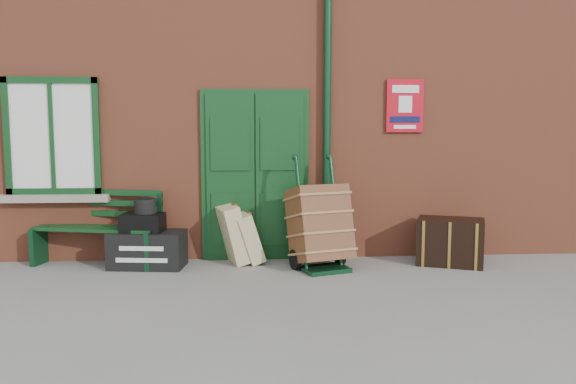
{
  "coord_description": "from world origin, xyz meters",
  "views": [
    {
      "loc": [
        -0.36,
        -5.96,
        1.72
      ],
      "look_at": [
        0.08,
        0.6,
        1.0
      ],
      "focal_mm": 35.0,
      "sensor_mm": 36.0,
      "label": 1
    }
  ],
  "objects": [
    {
      "name": "ground",
      "position": [
        0.0,
        0.0,
        0.0
      ],
      "size": [
        80.0,
        80.0,
        0.0
      ],
      "primitive_type": "plane",
      "color": "gray",
      "rests_on": "ground"
    },
    {
      "name": "station_building",
      "position": [
        -0.0,
        3.49,
        2.16
      ],
      "size": [
        10.3,
        4.3,
        4.36
      ],
      "color": "#A55035",
      "rests_on": "ground"
    },
    {
      "name": "bench",
      "position": [
        -2.31,
        1.33,
        0.5
      ],
      "size": [
        1.67,
        0.85,
        0.99
      ],
      "rotation": [
        0.0,
        0.0,
        -0.23
      ],
      "color": "#0F3A18",
      "rests_on": "ground"
    },
    {
      "name": "houdini_trunk",
      "position": [
        -1.67,
        1.1,
        0.23
      ],
      "size": [
        0.97,
        0.61,
        0.46
      ],
      "primitive_type": "cube",
      "rotation": [
        0.0,
        0.0,
        -0.12
      ],
      "color": "black",
      "rests_on": "ground"
    },
    {
      "name": "strongbox",
      "position": [
        -1.72,
        1.1,
        0.57
      ],
      "size": [
        0.54,
        0.42,
        0.23
      ],
      "primitive_type": "cube",
      "rotation": [
        0.0,
        0.0,
        -0.12
      ],
      "color": "black",
      "rests_on": "houdini_trunk"
    },
    {
      "name": "hatbox",
      "position": [
        -1.69,
        1.13,
        0.78
      ],
      "size": [
        0.31,
        0.31,
        0.18
      ],
      "primitive_type": "cylinder",
      "rotation": [
        0.0,
        0.0,
        -0.12
      ],
      "color": "black",
      "rests_on": "strongbox"
    },
    {
      "name": "suitcase_back",
      "position": [
        -0.59,
        1.25,
        0.39
      ],
      "size": [
        0.52,
        0.62,
        0.77
      ],
      "primitive_type": "cube",
      "rotation": [
        0.0,
        -0.24,
        0.3
      ],
      "color": "tan",
      "rests_on": "ground"
    },
    {
      "name": "suitcase_front",
      "position": [
        -0.41,
        1.25,
        0.33
      ],
      "size": [
        0.5,
        0.57,
        0.66
      ],
      "primitive_type": "cube",
      "rotation": [
        0.0,
        -0.31,
        0.3
      ],
      "color": "tan",
      "rests_on": "ground"
    },
    {
      "name": "porter_trolley",
      "position": [
        0.49,
        0.89,
        0.54
      ],
      "size": [
        0.87,
        0.9,
        1.39
      ],
      "rotation": [
        0.0,
        0.0,
        0.33
      ],
      "color": "#0C321A",
      "rests_on": "ground"
    },
    {
      "name": "dark_trunk",
      "position": [
        2.21,
        1.0,
        0.3
      ],
      "size": [
        0.96,
        0.8,
        0.59
      ],
      "primitive_type": "cube",
      "rotation": [
        0.0,
        0.0,
        -0.38
      ],
      "color": "black",
      "rests_on": "ground"
    }
  ]
}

